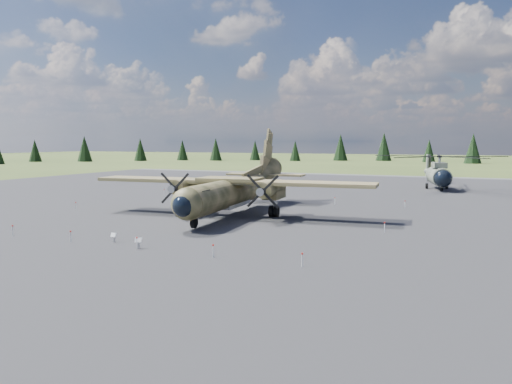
% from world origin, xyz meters
% --- Properties ---
extents(ground, '(500.00, 500.00, 0.00)m').
position_xyz_m(ground, '(0.00, 0.00, 0.00)').
color(ground, '#53602A').
rests_on(ground, ground).
extents(apron, '(120.00, 120.00, 0.04)m').
position_xyz_m(apron, '(0.00, 10.00, 0.00)').
color(apron, '#545358').
rests_on(apron, ground).
extents(transport_plane, '(28.96, 26.22, 9.53)m').
position_xyz_m(transport_plane, '(0.61, 4.17, 2.74)').
color(transport_plane, '#38391F').
rests_on(transport_plane, ground).
extents(helicopter_near, '(24.79, 26.20, 5.25)m').
position_xyz_m(helicopter_near, '(17.72, 40.32, 3.73)').
color(helicopter_near, gray).
rests_on(helicopter_near, ground).
extents(info_placard_left, '(0.46, 0.20, 0.71)m').
position_xyz_m(info_placard_left, '(-1.06, -12.26, 0.47)').
color(info_placard_left, gray).
rests_on(info_placard_left, ground).
extents(info_placard_right, '(0.53, 0.32, 0.77)m').
position_xyz_m(info_placard_right, '(1.96, -13.27, 0.51)').
color(info_placard_right, gray).
rests_on(info_placard_right, ground).
extents(barrier_fence, '(33.12, 29.62, 0.85)m').
position_xyz_m(barrier_fence, '(-0.46, -0.08, 0.51)').
color(barrier_fence, silver).
rests_on(barrier_fence, ground).
extents(treeline, '(307.16, 309.78, 10.99)m').
position_xyz_m(treeline, '(3.08, -5.54, 4.82)').
color(treeline, black).
rests_on(treeline, ground).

